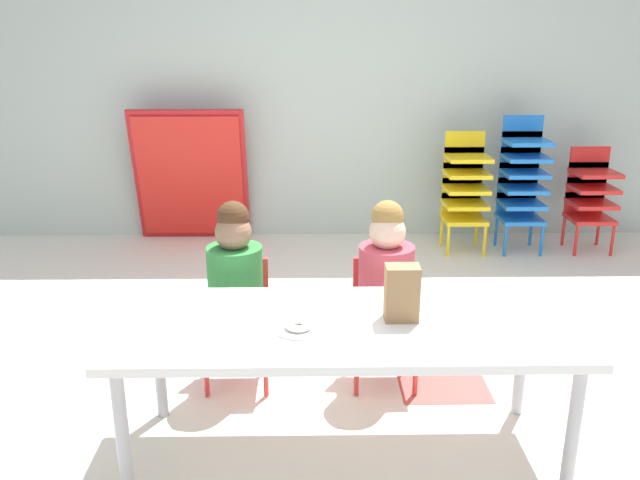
{
  "coord_description": "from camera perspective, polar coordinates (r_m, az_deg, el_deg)",
  "views": [
    {
      "loc": [
        -0.2,
        -2.87,
        1.68
      ],
      "look_at": [
        -0.16,
        -0.32,
        0.85
      ],
      "focal_mm": 36.75,
      "sensor_mm": 36.0,
      "label": 1
    }
  ],
  "objects": [
    {
      "name": "kid_chair_yellow_stack",
      "position": [
        5.16,
        12.5,
        4.65
      ],
      "size": [
        0.32,
        0.3,
        0.92
      ],
      "color": "yellow",
      "rests_on": "ground_plane"
    },
    {
      "name": "kid_chair_red_stack",
      "position": [
        5.49,
        22.5,
        3.82
      ],
      "size": [
        0.32,
        0.3,
        0.8
      ],
      "color": "red",
      "rests_on": "ground_plane"
    },
    {
      "name": "back_wall",
      "position": [
        5.38,
        1.25,
        13.92
      ],
      "size": [
        5.92,
        0.1,
        2.58
      ],
      "primitive_type": "cube",
      "color": "#B2C1B7",
      "rests_on": "ground_plane"
    },
    {
      "name": "paper_plate_center_table",
      "position": [
        2.66,
        -0.06,
        -5.8
      ],
      "size": [
        0.18,
        0.18,
        0.01
      ],
      "primitive_type": "cylinder",
      "color": "white",
      "rests_on": "craft_table"
    },
    {
      "name": "seated_child_near_camera",
      "position": [
        3.11,
        -7.36,
        -3.27
      ],
      "size": [
        0.32,
        0.31,
        0.92
      ],
      "color": "red",
      "rests_on": "ground_plane"
    },
    {
      "name": "folded_activity_table",
      "position": [
        5.37,
        -11.18,
        5.47
      ],
      "size": [
        0.9,
        0.29,
        1.09
      ],
      "color": "red",
      "rests_on": "ground_plane"
    },
    {
      "name": "seated_child_middle_seat",
      "position": [
        3.11,
        5.74,
        -3.2
      ],
      "size": [
        0.33,
        0.33,
        0.92
      ],
      "color": "red",
      "rests_on": "ground_plane"
    },
    {
      "name": "paper_plate_near_edge",
      "position": [
        2.47,
        -1.89,
        -7.77
      ],
      "size": [
        0.18,
        0.18,
        0.01
      ],
      "primitive_type": "cylinder",
      "color": "white",
      "rests_on": "craft_table"
    },
    {
      "name": "paper_bag_brown",
      "position": [
        2.53,
        7.14,
        -4.6
      ],
      "size": [
        0.13,
        0.09,
        0.22
      ],
      "primitive_type": "cube",
      "color": "#9E754C",
      "rests_on": "craft_table"
    },
    {
      "name": "donut_powdered_on_plate",
      "position": [
        2.46,
        -1.89,
        -7.39
      ],
      "size": [
        0.1,
        0.1,
        0.03
      ],
      "primitive_type": "torus",
      "color": "white",
      "rests_on": "craft_table"
    },
    {
      "name": "ground_plane",
      "position": [
        3.33,
        2.6,
        -12.44
      ],
      "size": [
        5.92,
        4.99,
        0.02
      ],
      "color": "silver"
    },
    {
      "name": "craft_table",
      "position": [
        2.56,
        2.23,
        -8.15
      ],
      "size": [
        1.77,
        0.71,
        0.6
      ],
      "color": "white",
      "rests_on": "ground_plane"
    },
    {
      "name": "kid_chair_blue_stack",
      "position": [
        5.27,
        17.2,
        5.21
      ],
      "size": [
        0.32,
        0.3,
        1.04
      ],
      "color": "blue",
      "rests_on": "ground_plane"
    }
  ]
}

